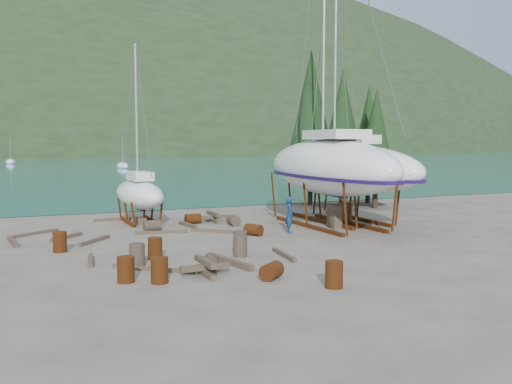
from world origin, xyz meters
name	(u,v)px	position (x,y,z in m)	size (l,w,h in m)	color
ground	(252,246)	(0.00, 0.00, 0.00)	(600.00, 600.00, 0.00)	#564F44
bay_water	(19,151)	(0.00, 315.00, 0.01)	(700.00, 700.00, 0.00)	#18717C
far_hill	(19,150)	(0.00, 320.00, 0.00)	(800.00, 360.00, 110.00)	black
far_house_right	(118,147)	(30.00, 190.00, 2.92)	(6.60, 5.60, 5.60)	beige
cypress_near_right	(343,127)	(12.50, 12.00, 5.79)	(3.60, 3.60, 10.00)	black
cypress_mid_right	(376,139)	(14.00, 10.00, 4.92)	(3.06, 3.06, 8.50)	black
cypress_back_left	(311,115)	(11.00, 14.00, 6.66)	(4.14, 4.14, 11.50)	black
cypress_far_right	(369,135)	(15.50, 13.00, 5.21)	(3.24, 3.24, 9.00)	black
moored_boat_mid	(123,166)	(10.00, 80.00, 0.39)	(2.00, 5.00, 6.05)	white
moored_boat_far	(11,162)	(-8.00, 110.00, 0.39)	(2.00, 5.00, 6.05)	white
large_sailboat_near	(329,166)	(6.47, 3.98, 3.34)	(4.69, 13.43, 20.80)	white
large_sailboat_far	(340,168)	(8.04, 5.32, 3.17)	(5.71, 12.74, 19.45)	white
small_sailboat_shore	(139,193)	(-2.88, 9.66, 1.71)	(2.51, 6.59, 10.33)	white
worker	(290,215)	(3.32, 2.66, 0.94)	(0.69, 0.45, 1.89)	navy
drum_0	(126,269)	(-6.50, -4.28, 0.44)	(0.58, 0.58, 0.88)	#623210
drum_1	(211,263)	(-3.30, -3.75, 0.29)	(0.58, 0.58, 0.88)	#2D2823
drum_3	(334,274)	(-0.52, -7.76, 0.44)	(0.58, 0.58, 0.88)	#623210
drum_4	(193,219)	(-0.18, 7.93, 0.29)	(0.58, 0.58, 0.88)	#623210
drum_5	(240,241)	(-0.89, -0.79, 0.44)	(0.58, 0.58, 0.88)	#2D2823
drum_6	(253,230)	(1.31, 2.74, 0.29)	(0.58, 0.58, 0.88)	#623210
drum_8	(60,242)	(-8.00, 2.17, 0.44)	(0.58, 0.58, 0.88)	#623210
drum_9	(152,226)	(-2.99, 6.25, 0.29)	(0.58, 0.58, 0.88)	#2D2823
drum_11	(234,220)	(1.71, 6.38, 0.29)	(0.58, 0.58, 0.88)	#2D2823
drum_12	(272,271)	(-1.86, -5.90, 0.29)	(0.58, 0.58, 0.88)	#623210
drum_13	(160,270)	(-5.50, -4.86, 0.44)	(0.58, 0.58, 0.88)	#623210
drum_14	(155,248)	(-4.66, -0.97, 0.44)	(0.58, 0.58, 0.88)	#623210
drum_16	(137,255)	(-5.61, -1.99, 0.44)	(0.58, 0.58, 0.88)	#2D2823
drum_17	(240,246)	(-1.35, -1.90, 0.44)	(0.58, 0.58, 0.88)	#2D2823
timber_2	(13,242)	(-9.79, 5.21, 0.09)	(0.19, 2.48, 0.19)	brown
timber_3	(153,269)	(-5.27, -2.98, 0.07)	(0.15, 3.28, 0.15)	brown
timber_4	(67,237)	(-7.37, 5.63, 0.09)	(0.17, 2.22, 0.17)	brown
timber_5	(284,255)	(0.29, -2.66, 0.08)	(0.16, 2.56, 0.16)	brown
timber_6	(204,218)	(0.91, 9.21, 0.10)	(0.19, 2.12, 0.19)	brown
timber_8	(188,225)	(-0.78, 6.95, 0.09)	(0.19, 2.18, 0.19)	brown
timber_9	(116,219)	(-3.97, 11.20, 0.08)	(0.15, 2.62, 0.15)	brown
timber_10	(218,231)	(-0.03, 4.25, 0.08)	(0.16, 3.03, 0.16)	brown
timber_11	(161,232)	(-2.77, 5.19, 0.08)	(0.15, 2.67, 0.15)	brown
timber_12	(91,260)	(-7.11, -0.49, 0.08)	(0.17, 2.13, 0.17)	brown
timber_15	(34,233)	(-8.76, 7.49, 0.07)	(0.15, 3.03, 0.15)	brown
timber_16	(233,262)	(-2.25, -3.31, 0.11)	(0.23, 2.62, 0.23)	brown
timber_17	(95,241)	(-6.29, 4.03, 0.08)	(0.16, 2.54, 0.16)	brown
timber_pile_fore	(205,267)	(-3.77, -4.48, 0.30)	(1.80, 1.80, 0.60)	brown
timber_pile_aft	(213,217)	(1.07, 8.01, 0.30)	(1.80, 1.80, 0.60)	brown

